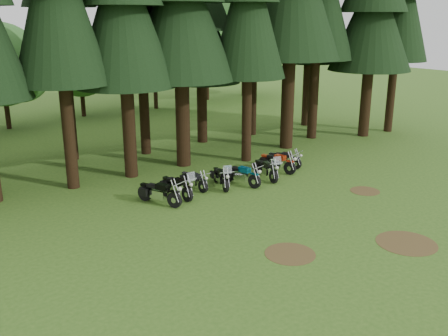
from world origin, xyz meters
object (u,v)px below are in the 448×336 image
(motorcycle_2, at_px, (194,181))
(motorcycle_3, at_px, (221,178))
(motorcycle_5, at_px, (266,170))
(motorcycle_1, at_px, (177,187))
(motorcycle_6, at_px, (277,163))
(motorcycle_0, at_px, (159,194))
(motorcycle_4, at_px, (241,175))
(motorcycle_7, at_px, (284,160))

(motorcycle_2, distance_m, motorcycle_3, 1.34)
(motorcycle_2, bearing_deg, motorcycle_5, -17.88)
(motorcycle_1, relative_size, motorcycle_5, 1.01)
(motorcycle_2, height_order, motorcycle_5, motorcycle_5)
(motorcycle_2, height_order, motorcycle_6, motorcycle_6)
(motorcycle_5, relative_size, motorcycle_6, 1.00)
(motorcycle_1, bearing_deg, motorcycle_2, 16.13)
(motorcycle_5, bearing_deg, motorcycle_1, -173.00)
(motorcycle_2, bearing_deg, motorcycle_0, -166.38)
(motorcycle_3, distance_m, motorcycle_4, 1.06)
(motorcycle_1, xyz_separation_m, motorcycle_5, (5.08, -0.47, -0.00))
(motorcycle_2, xyz_separation_m, motorcycle_5, (3.82, -0.94, 0.07))
(motorcycle_4, bearing_deg, motorcycle_7, 1.44)
(motorcycle_3, height_order, motorcycle_5, motorcycle_5)
(motorcycle_1, bearing_deg, motorcycle_7, -0.89)
(motorcycle_6, bearing_deg, motorcycle_3, 169.99)
(motorcycle_6, xyz_separation_m, motorcycle_7, (0.86, 0.37, -0.05))
(motorcycle_0, bearing_deg, motorcycle_5, -22.75)
(motorcycle_2, xyz_separation_m, motorcycle_7, (5.97, -0.03, 0.02))
(motorcycle_6, height_order, motorcycle_7, motorcycle_6)
(motorcycle_6, bearing_deg, motorcycle_0, 170.01)
(motorcycle_2, distance_m, motorcycle_6, 5.12)
(motorcycle_0, height_order, motorcycle_4, motorcycle_0)
(motorcycle_1, distance_m, motorcycle_5, 5.10)
(motorcycle_1, height_order, motorcycle_6, motorcycle_1)
(motorcycle_3, xyz_separation_m, motorcycle_6, (3.91, 0.18, 0.02))
(motorcycle_0, relative_size, motorcycle_4, 0.99)
(motorcycle_1, height_order, motorcycle_2, motorcycle_1)
(motorcycle_3, height_order, motorcycle_6, motorcycle_3)
(motorcycle_3, relative_size, motorcycle_7, 1.08)
(motorcycle_0, xyz_separation_m, motorcycle_5, (6.18, -0.19, -0.01))
(motorcycle_3, xyz_separation_m, motorcycle_7, (4.77, 0.55, -0.03))
(motorcycle_0, relative_size, motorcycle_5, 0.99)
(motorcycle_1, bearing_deg, motorcycle_3, -6.90)
(motorcycle_5, bearing_deg, motorcycle_7, 35.26)
(motorcycle_2, bearing_deg, motorcycle_4, -26.52)
(motorcycle_2, relative_size, motorcycle_6, 0.87)
(motorcycle_6, bearing_deg, motorcycle_5, -169.74)
(motorcycle_0, distance_m, motorcycle_4, 4.57)
(motorcycle_1, xyz_separation_m, motorcycle_3, (2.46, -0.11, -0.02))
(motorcycle_0, xyz_separation_m, motorcycle_3, (3.56, 0.17, -0.03))
(motorcycle_5, bearing_deg, motorcycle_0, -169.51)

